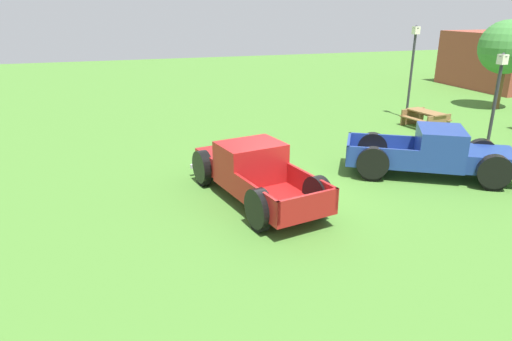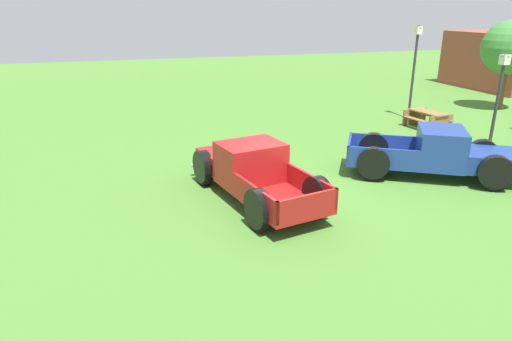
{
  "view_description": "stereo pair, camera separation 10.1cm",
  "coord_description": "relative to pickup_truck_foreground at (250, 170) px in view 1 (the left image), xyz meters",
  "views": [
    {
      "loc": [
        11.56,
        -4.77,
        5.29
      ],
      "look_at": [
        -0.02,
        -0.93,
        0.9
      ],
      "focal_mm": 31.84,
      "sensor_mm": 36.0,
      "label": 1
    },
    {
      "loc": [
        11.59,
        -4.68,
        5.29
      ],
      "look_at": [
        -0.02,
        -0.93,
        0.9
      ],
      "focal_mm": 31.84,
      "sensor_mm": 36.0,
      "label": 2
    }
  ],
  "objects": [
    {
      "name": "pickup_truck_behind_left",
      "position": [
        0.47,
        6.41,
        0.0
      ],
      "size": [
        4.41,
        5.55,
        1.64
      ],
      "color": "navy",
      "rests_on": "ground_plane"
    },
    {
      "name": "pickup_truck_foreground",
      "position": [
        0.0,
        0.0,
        0.0
      ],
      "size": [
        5.61,
        2.92,
        1.64
      ],
      "color": "maroon",
      "rests_on": "ground_plane"
    },
    {
      "name": "picnic_table",
      "position": [
        -5.16,
        10.21,
        -0.29
      ],
      "size": [
        1.98,
        1.71,
        0.78
      ],
      "color": "olive",
      "rests_on": "ground_plane"
    },
    {
      "name": "brick_pavilion",
      "position": [
        -13.15,
        22.07,
        1.09
      ],
      "size": [
        6.83,
        4.39,
        3.74
      ],
      "color": "brown",
      "rests_on": "ground_plane"
    },
    {
      "name": "oak_tree_east",
      "position": [
        -7.49,
        16.74,
        2.5
      ],
      "size": [
        2.83,
        2.83,
        4.73
      ],
      "color": "brown",
      "rests_on": "ground_plane"
    },
    {
      "name": "ground_plane",
      "position": [
        0.4,
        1.0,
        -0.78
      ],
      "size": [
        80.0,
        80.0,
        0.0
      ],
      "primitive_type": "plane",
      "color": "#477A2D"
    },
    {
      "name": "lamp_post_near",
      "position": [
        -7.13,
        10.64,
        1.59
      ],
      "size": [
        0.36,
        0.36,
        4.52
      ],
      "color": "#2D2D33",
      "rests_on": "ground_plane"
    },
    {
      "name": "lamp_post_far",
      "position": [
        -1.27,
        10.11,
        1.19
      ],
      "size": [
        0.36,
        0.36,
        3.76
      ],
      "color": "#2D2D33",
      "rests_on": "ground_plane"
    }
  ]
}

